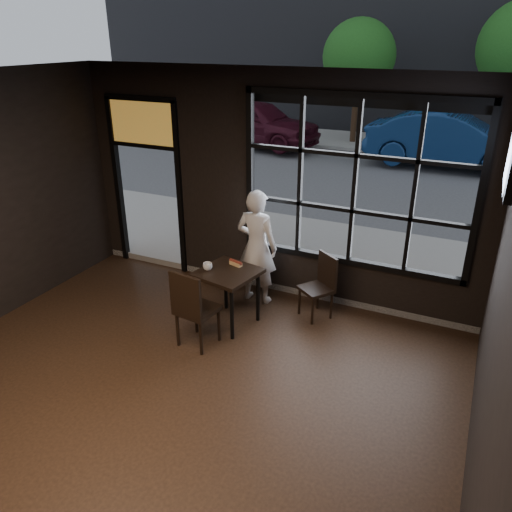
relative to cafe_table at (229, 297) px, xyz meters
The scene contains 15 objects.
floor 2.41m from the cafe_table, 87.97° to the right, with size 6.00×7.00×0.02m, color black.
ceiling 3.69m from the cafe_table, 87.97° to the right, with size 6.00×7.00×0.02m, color black.
wall_right 4.08m from the cafe_table, 37.61° to the right, with size 0.04×7.00×3.20m, color black.
window_frame 2.22m from the cafe_table, 41.19° to the left, with size 3.06×0.12×2.28m, color black.
stained_transom 3.03m from the cafe_table, 150.85° to the left, with size 1.20×0.06×0.70m, color orange.
street_asphalt 21.63m from the cafe_table, 89.78° to the left, with size 60.00×41.00×0.04m, color #545456.
cafe_table is the anchor object (origin of this frame).
chair_near 0.61m from the cafe_table, 101.18° to the right, with size 0.45×0.45×1.04m, color black.
chair_window 1.19m from the cafe_table, 33.43° to the left, with size 0.39×0.39×0.89m, color black.
man 0.87m from the cafe_table, 85.16° to the left, with size 0.61×0.40×1.67m, color silver.
hotdog 0.46m from the cafe_table, 87.12° to the left, with size 0.20×0.08×0.06m, color tan, non-canonical shape.
cup 0.51m from the cafe_table, 163.92° to the right, with size 0.12×0.12×0.10m, color silver.
navy_car 10.14m from the cafe_table, 80.30° to the left, with size 1.59×4.55×1.50m, color #0D2650.
maroon_car 11.22m from the cafe_table, 113.34° to the left, with size 1.76×4.37×1.49m, color #390D19.
tree_left 12.59m from the cafe_table, 97.54° to the left, with size 2.37×2.37×4.05m.
Camera 1 is at (2.70, -2.71, 3.59)m, focal length 35.00 mm.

